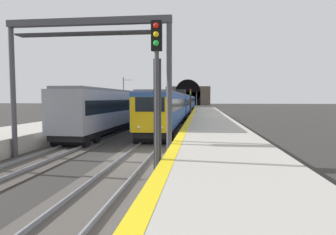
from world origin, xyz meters
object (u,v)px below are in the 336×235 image
at_px(train_adjacent_platform, 136,106).
at_px(railway_signal_mid, 191,101).
at_px(railway_signal_far, 196,98).
at_px(catenary_mast_near, 124,95).
at_px(train_main_approaching, 184,103).
at_px(railway_signal_near, 157,90).
at_px(overhead_signal_gantry, 88,54).

distance_m(train_adjacent_platform, railway_signal_mid, 10.43).
relative_size(train_adjacent_platform, railway_signal_far, 7.02).
relative_size(railway_signal_far, catenary_mast_near, 0.75).
xyz_separation_m(train_main_approaching, railway_signal_near, (-49.08, -1.87, 1.34)).
xyz_separation_m(train_adjacent_platform, catenary_mast_near, (20.20, 7.23, 1.60)).
height_order(train_adjacent_platform, overhead_signal_gantry, overhead_signal_gantry).
height_order(railway_signal_near, catenary_mast_near, catenary_mast_near).
xyz_separation_m(railway_signal_mid, catenary_mast_near, (12.36, 14.10, 1.00)).
relative_size(train_adjacent_platform, catenary_mast_near, 5.26).
relative_size(railway_signal_near, catenary_mast_near, 0.79).
xyz_separation_m(railway_signal_mid, railway_signal_far, (64.09, 0.00, 0.51)).
relative_size(train_main_approaching, catenary_mast_near, 10.68).
height_order(overhead_signal_gantry, catenary_mast_near, catenary_mast_near).
bearing_deg(railway_signal_mid, catenary_mast_near, -131.25).
height_order(train_adjacent_platform, railway_signal_mid, railway_signal_mid).
distance_m(overhead_signal_gantry, catenary_mast_near, 43.52).
bearing_deg(train_adjacent_platform, railway_signal_mid, -40.01).
bearing_deg(railway_signal_mid, train_adjacent_platform, -41.22).
height_order(train_adjacent_platform, railway_signal_far, railway_signal_far).
distance_m(railway_signal_mid, railway_signal_far, 64.10).
relative_size(train_adjacent_platform, overhead_signal_gantry, 4.48).
distance_m(railway_signal_far, catenary_mast_near, 53.62).
xyz_separation_m(train_main_approaching, overhead_signal_gantry, (-44.57, 2.50, 3.38)).
distance_m(railway_signal_near, catenary_mast_near, 48.96).
height_order(railway_signal_far, catenary_mast_near, catenary_mast_near).
xyz_separation_m(train_adjacent_platform, railway_signal_mid, (7.84, -6.86, 0.60)).
bearing_deg(train_adjacent_platform, train_main_approaching, -11.37).
bearing_deg(overhead_signal_gantry, train_main_approaching, -3.21).
bearing_deg(railway_signal_near, overhead_signal_gantry, -135.88).
distance_m(train_main_approaching, catenary_mast_near, 12.53).
xyz_separation_m(railway_signal_near, catenary_mast_near, (46.89, 14.10, 0.31)).
relative_size(train_adjacent_platform, railway_signal_mid, 8.37).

